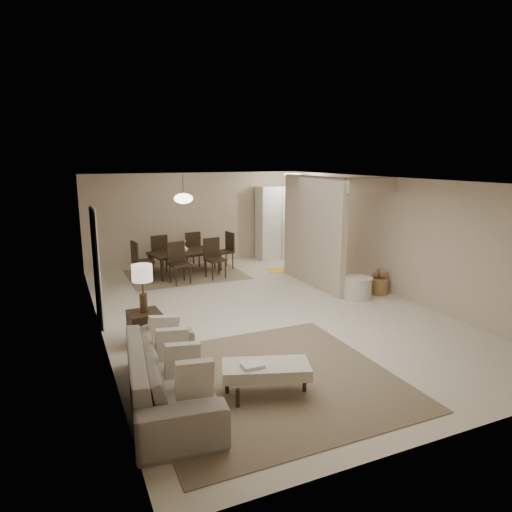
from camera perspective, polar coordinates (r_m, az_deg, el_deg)
name	(u,v)px	position (r m, az deg, el deg)	size (l,w,h in m)	color
floor	(264,310)	(8.89, 1.01, -6.81)	(9.00, 9.00, 0.00)	beige
ceiling	(265,180)	(8.42, 1.08, 9.49)	(9.00, 9.00, 0.00)	white
back_wall	(196,219)	(12.74, -7.51, 4.67)	(6.00, 6.00, 0.00)	#BBA88E
left_wall	(96,261)	(7.82, -19.32, -0.65)	(9.00, 9.00, 0.00)	#BBA88E
right_wall	(391,236)	(10.18, 16.57, 2.38)	(9.00, 9.00, 0.00)	#BBA88E
partition	(313,231)	(10.49, 7.12, 3.07)	(0.15, 2.50, 2.50)	#BBA88E
doorway	(96,267)	(8.46, -19.36, -1.32)	(0.04, 0.90, 2.04)	black
pantry_cabinet	(278,223)	(13.30, 2.72, 4.20)	(1.20, 0.55, 2.10)	white
flush_light	(292,174)	(12.31, 4.58, 10.13)	(0.44, 0.44, 0.05)	white
living_rug	(270,379)	(6.30, 1.75, -15.11)	(3.20, 3.20, 0.01)	brown
sofa	(169,374)	(5.76, -10.77, -14.31)	(0.93, 2.39, 0.70)	gray
ottoman_bench	(266,370)	(5.85, 1.26, -14.06)	(1.19, 0.82, 0.39)	beige
side_table	(145,328)	(7.50, -13.71, -8.72)	(0.48, 0.48, 0.53)	black
table_lamp	(142,277)	(7.25, -14.04, -2.59)	(0.32, 0.32, 0.76)	#47321E
round_pouf	(358,288)	(9.78, 12.60, -3.93)	(0.58, 0.58, 0.45)	beige
wicker_basket	(379,286)	(10.26, 15.13, -3.69)	(0.39, 0.39, 0.33)	brown
dining_rug	(186,274)	(11.67, -8.75, -2.28)	(2.80, 2.10, 0.01)	#7F704F
dining_table	(186,263)	(11.61, -8.80, -0.89)	(1.69, 0.94, 0.59)	black
dining_chairs	(185,256)	(11.56, -8.83, 0.03)	(2.65, 2.08, 0.98)	black
vase	(185,249)	(11.53, -8.86, 0.93)	(0.15, 0.15, 0.16)	white
yellow_mat	(284,270)	(12.00, 3.55, -1.77)	(0.85, 0.52, 0.01)	yellow
pendant_light	(183,198)	(11.35, -9.06, 7.12)	(0.46, 0.46, 0.71)	#47321E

